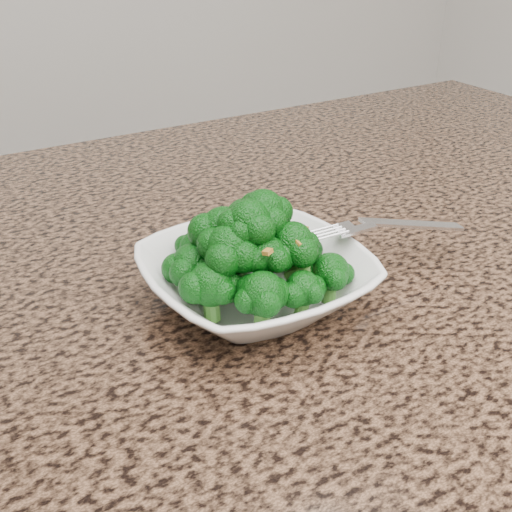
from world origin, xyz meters
TOP-DOWN VIEW (x-y plane):
  - granite_counter at (0.00, 0.30)m, footprint 1.64×1.04m
  - bowl at (0.01, 0.28)m, footprint 0.20×0.20m
  - broccoli_pile at (0.01, 0.28)m, footprint 0.18×0.18m
  - garlic_topping at (0.01, 0.28)m, footprint 0.11×0.11m
  - fork at (0.13, 0.26)m, footprint 0.20×0.07m

SIDE VIEW (x-z plane):
  - granite_counter at x=0.00m, z-range 0.87..0.90m
  - bowl at x=0.01m, z-range 0.90..0.95m
  - fork at x=0.13m, z-range 0.95..0.96m
  - broccoli_pile at x=0.01m, z-range 0.95..1.02m
  - garlic_topping at x=0.01m, z-range 1.02..1.03m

